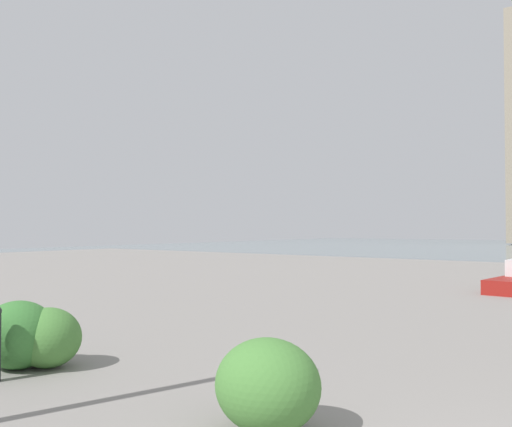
# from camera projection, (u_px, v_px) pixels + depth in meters

# --- Properties ---
(bollard_mid) EXTENTS (0.13, 0.13, 0.75)m
(bollard_mid) POSITION_uv_depth(u_px,v_px,m) (7.00, 331.00, 7.10)
(bollard_mid) COLOR #232328
(bollard_mid) RESTS_ON ground
(shrub_low) EXTENTS (0.93, 0.84, 0.79)m
(shrub_low) POSITION_uv_depth(u_px,v_px,m) (268.00, 385.00, 4.65)
(shrub_low) COLOR #477F38
(shrub_low) RESTS_ON ground
(shrub_round) EXTENTS (0.87, 0.78, 0.74)m
(shrub_round) POSITION_uv_depth(u_px,v_px,m) (48.00, 338.00, 6.79)
(shrub_round) COLOR #477F38
(shrub_round) RESTS_ON ground
(shrub_wide) EXTENTS (0.97, 0.88, 0.83)m
(shrub_wide) POSITION_uv_depth(u_px,v_px,m) (18.00, 335.00, 6.75)
(shrub_wide) COLOR #387533
(shrub_wide) RESTS_ON ground
(shrub_tall) EXTENTS (0.61, 0.55, 0.52)m
(shrub_tall) POSITION_uv_depth(u_px,v_px,m) (265.00, 396.00, 4.79)
(shrub_tall) COLOR #477F38
(shrub_tall) RESTS_ON ground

